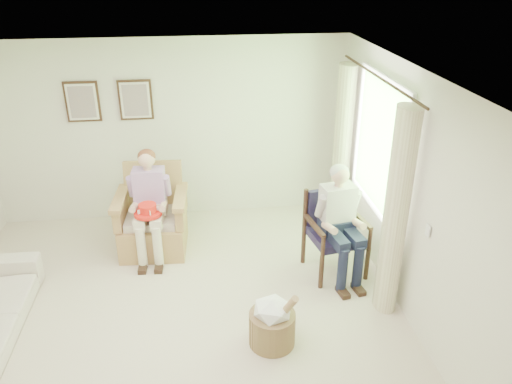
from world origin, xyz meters
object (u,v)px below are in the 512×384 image
at_px(wood_armchair, 334,228).
at_px(person_dark, 340,216).
at_px(person_wicker, 149,197).
at_px(hatbox, 272,322).
at_px(red_hat, 148,211).
at_px(wicker_armchair, 153,224).

relative_size(wood_armchair, person_dark, 0.73).
distance_m(person_wicker, person_dark, 2.37).
height_order(wood_armchair, hatbox, wood_armchair).
bearing_deg(red_hat, hatbox, -52.25).
height_order(wood_armchair, red_hat, wood_armchair).
relative_size(person_dark, red_hat, 4.03).
bearing_deg(wood_armchair, hatbox, -137.09).
xyz_separation_m(person_wicker, person_dark, (2.24, -0.78, 0.00)).
bearing_deg(wicker_armchair, red_hat, -89.10).
bearing_deg(wood_armchair, person_dark, -99.75).
xyz_separation_m(wood_armchair, hatbox, (-0.96, -1.26, -0.28)).
relative_size(person_dark, hatbox, 2.01).
height_order(red_hat, hatbox, red_hat).
relative_size(wood_armchair, hatbox, 1.46).
relative_size(wood_armchair, red_hat, 2.93).
distance_m(person_wicker, red_hat, 0.22).
distance_m(wood_armchair, red_hat, 2.30).
xyz_separation_m(red_hat, hatbox, (1.29, -1.67, -0.46)).
xyz_separation_m(wicker_armchair, wood_armchair, (2.24, -0.76, 0.20)).
distance_m(wicker_armchair, person_wicker, 0.49).
xyz_separation_m(person_wicker, hatbox, (1.28, -1.87, -0.55)).
bearing_deg(wood_armchair, wicker_armchair, 151.52).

